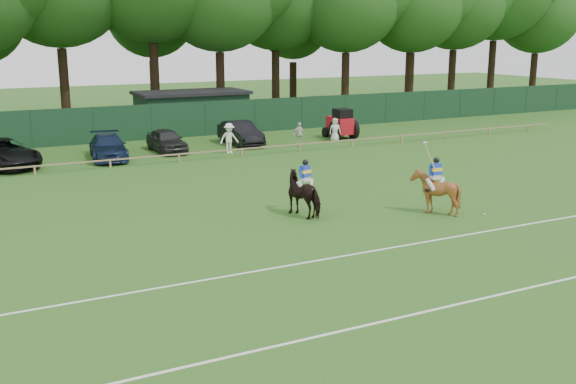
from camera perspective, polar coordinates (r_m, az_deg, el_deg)
ground at (r=23.51m, az=2.26°, el=-4.96°), size 160.00×160.00×0.00m
horse_dark at (r=27.72m, az=1.47°, el=-0.15°), size 1.53×2.34×1.82m
horse_chestnut at (r=28.64m, az=12.32°, el=0.02°), size 1.67×1.84×1.86m
suv_black at (r=41.03m, az=-23.03°, el=3.04°), size 4.34×6.23×1.58m
sedan_navy at (r=41.69m, az=-14.98°, el=3.70°), size 2.68×5.22×1.45m
hatch_grey at (r=43.41m, az=-10.24°, el=4.32°), size 1.80×4.32×1.46m
estate_black at (r=45.67m, az=-4.04°, el=5.01°), size 1.71×4.77×1.56m
spectator_left at (r=42.37m, az=-5.01°, el=4.56°), size 1.22×0.71×1.89m
spectator_mid at (r=44.96m, az=0.94°, el=4.92°), size 0.95×0.44×1.59m
spectator_right at (r=46.91m, az=4.00°, el=5.27°), size 0.91×0.73×1.63m
rider_dark at (r=27.54m, az=1.50°, el=1.45°), size 0.93×0.50×1.41m
rider_chestnut at (r=28.45m, az=12.41°, el=1.61°), size 0.94×0.62×2.05m
polo_ball at (r=29.04m, az=16.28°, el=-1.83°), size 0.09×0.09×0.09m
pitch_lines at (r=20.70m, az=7.04°, el=-7.62°), size 60.00×5.10×0.01m
pitch_rail at (r=39.62m, az=-10.60°, el=3.04°), size 62.10×0.10×0.50m
perimeter_fence at (r=48.10m, az=-13.75°, el=5.64°), size 92.08×0.08×2.50m
utility_shed at (r=52.59m, az=-8.15°, el=6.83°), size 8.40×4.40×3.04m
tree_row at (r=56.44m, az=-13.64°, el=5.46°), size 96.00×12.00×21.00m
tractor at (r=48.32m, az=4.49°, el=5.73°), size 1.83×2.60×2.14m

